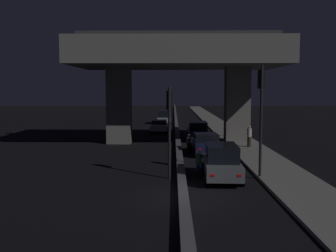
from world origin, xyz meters
TOP-DOWN VIEW (x-y plane):
  - ground_plane at (0.00, 0.00)m, footprint 200.00×200.00m
  - median_divider at (0.00, 35.00)m, footprint 0.41×126.00m
  - sidewalk_right at (5.37, 28.00)m, footprint 2.95×126.00m
  - elevated_overpass at (0.00, 17.10)m, footprint 17.26×9.58m
  - traffic_light_left_of_median at (-0.61, 3.60)m, footprint 0.30×0.49m
  - traffic_light_right_of_median at (4.00, 3.59)m, footprint 0.30×0.49m
  - street_lamp at (4.39, 21.59)m, footprint 2.25×0.32m
  - car_grey_lead at (2.03, 3.41)m, footprint 1.99×4.41m
  - car_dark_blue_second at (1.89, 11.40)m, footprint 2.13×4.23m
  - car_dark_blue_third at (1.84, 19.53)m, footprint 2.04×4.54m
  - car_white_lead_oncoming at (-1.88, 25.86)m, footprint 1.94×4.06m
  - car_silver_second_oncoming at (-1.67, 36.73)m, footprint 2.08×4.36m
  - motorcycle_blue_filtering_near at (0.92, 4.15)m, footprint 0.33×1.92m
  - motorcycle_black_filtering_mid at (0.69, 11.94)m, footprint 0.32×1.74m
  - pedestrian_on_sidewalk at (5.47, 13.97)m, footprint 0.36×0.36m

SIDE VIEW (x-z plane):
  - ground_plane at x=0.00m, z-range 0.00..0.00m
  - sidewalk_right at x=5.37m, z-range 0.00..0.15m
  - median_divider at x=0.00m, z-range 0.00..0.33m
  - motorcycle_blue_filtering_near at x=0.92m, z-range -0.10..1.29m
  - motorcycle_black_filtering_mid at x=0.69m, z-range -0.10..1.29m
  - car_white_lead_oncoming at x=-1.88m, z-range 0.03..1.35m
  - car_dark_blue_second at x=1.89m, z-range 0.02..1.50m
  - car_dark_blue_third at x=1.84m, z-range 0.03..1.68m
  - car_grey_lead at x=2.03m, z-range 0.01..1.79m
  - pedestrian_on_sidewalk at x=5.47m, z-range 0.14..1.78m
  - car_silver_second_oncoming at x=-1.67m, z-range 0.05..1.88m
  - traffic_light_left_of_median at x=-0.61m, z-range 0.86..5.53m
  - traffic_light_right_of_median at x=4.00m, z-range 1.02..6.75m
  - street_lamp at x=4.39m, z-range 0.73..9.01m
  - elevated_overpass at x=0.00m, z-range 2.34..11.80m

